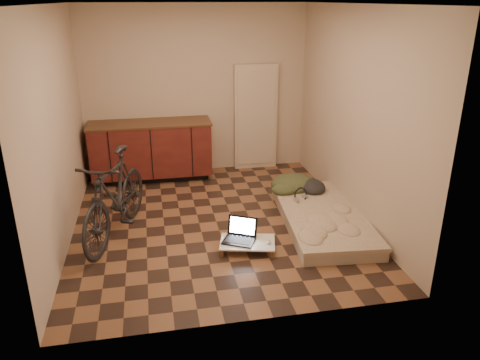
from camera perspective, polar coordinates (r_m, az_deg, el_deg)
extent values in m
cube|color=brown|center=(5.99, -2.92, -5.08)|extent=(3.50, 4.00, 0.00)
cube|color=silver|center=(5.36, -3.46, 20.66)|extent=(3.50, 4.00, 0.00)
cube|color=beige|center=(7.47, -5.40, 10.75)|extent=(3.50, 0.00, 2.60)
cube|color=beige|center=(3.66, 1.32, -0.49)|extent=(3.50, 0.00, 2.60)
cube|color=beige|center=(5.58, -21.36, 5.75)|extent=(0.00, 4.00, 2.60)
cube|color=beige|center=(6.02, 13.70, 7.68)|extent=(0.00, 4.00, 2.60)
cube|color=black|center=(7.52, -10.55, 0.64)|extent=(1.70, 0.48, 0.10)
cube|color=#4A1714|center=(7.34, -10.77, 3.75)|extent=(1.80, 0.60, 0.78)
cube|color=#4F311D|center=(7.23, -10.99, 6.81)|extent=(1.84, 0.62, 0.03)
cube|color=beige|center=(7.66, 1.91, 7.65)|extent=(0.70, 0.10, 1.70)
imported|color=black|center=(5.58, -15.07, -1.44)|extent=(1.09, 1.83, 1.14)
cube|color=#AFA28C|center=(5.99, 9.96, -4.71)|extent=(1.11, 2.05, 0.12)
cube|color=beige|center=(5.95, 10.01, -3.96)|extent=(1.13, 2.08, 0.05)
cube|color=brown|center=(5.20, -2.22, -8.88)|extent=(0.04, 0.04, 0.08)
cube|color=brown|center=(5.49, -1.93, -7.13)|extent=(0.04, 0.04, 0.08)
cube|color=brown|center=(5.19, 3.93, -9.01)|extent=(0.04, 0.04, 0.08)
cube|color=brown|center=(5.48, 3.88, -7.25)|extent=(0.04, 0.04, 0.08)
cube|color=white|center=(5.31, 0.92, -7.58)|extent=(0.69, 0.53, 0.02)
cube|color=black|center=(5.30, -0.15, -7.44)|extent=(0.42, 0.37, 0.02)
cube|color=black|center=(5.37, 0.30, -5.59)|extent=(0.33, 0.22, 0.22)
cube|color=white|center=(5.37, 0.30, -5.59)|extent=(0.28, 0.18, 0.18)
ellipsoid|color=silver|center=(5.27, 3.52, -7.56)|extent=(0.08, 0.10, 0.03)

